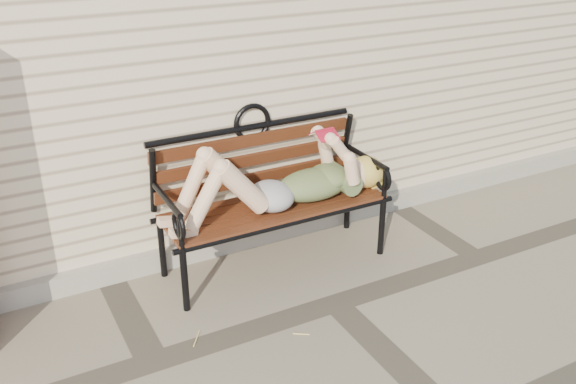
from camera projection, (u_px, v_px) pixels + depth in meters
ground at (335, 303)px, 4.27m from camera, size 80.00×80.00×0.00m
house_wall at (172, 7)px, 6.03m from camera, size 8.00×4.00×3.00m
foundation_strip at (270, 232)px, 5.01m from camera, size 8.00×0.10×0.15m
garden_bench at (268, 180)px, 4.54m from camera, size 1.75×0.70×1.13m
reading_woman at (278, 182)px, 4.42m from camera, size 1.65×0.37×0.52m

